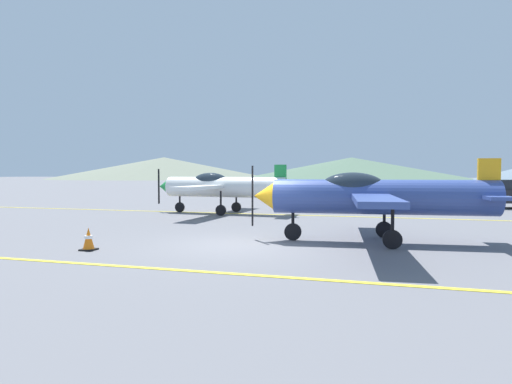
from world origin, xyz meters
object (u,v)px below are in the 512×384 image
(car_sedan, at_px, (507,193))
(traffic_cone_front, at_px, (89,239))
(airplane_mid, at_px, (220,186))
(airplane_near, at_px, (372,196))

(car_sedan, xyz_separation_m, traffic_cone_front, (-14.22, -18.05, -0.56))
(airplane_mid, distance_m, traffic_cone_front, 10.52)
(airplane_near, xyz_separation_m, airplane_mid, (-7.32, 7.18, 0.00))
(airplane_mid, height_order, car_sedan, airplane_mid)
(traffic_cone_front, bearing_deg, car_sedan, 51.78)
(airplane_mid, height_order, traffic_cone_front, airplane_mid)
(airplane_near, height_order, airplane_mid, same)
(traffic_cone_front, bearing_deg, airplane_near, 25.12)
(airplane_near, relative_size, traffic_cone_front, 13.54)
(airplane_near, height_order, traffic_cone_front, airplane_near)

